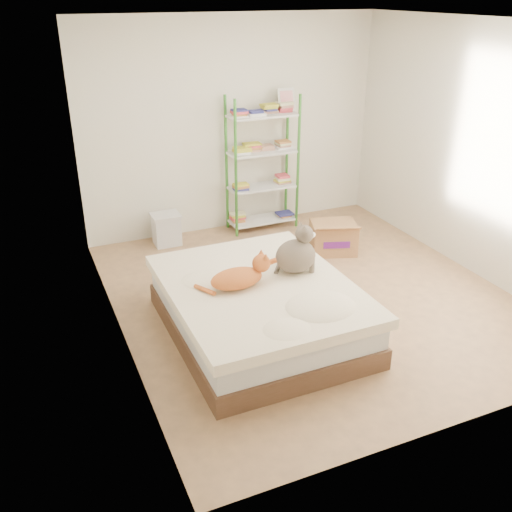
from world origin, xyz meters
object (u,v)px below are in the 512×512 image
bed (259,309)px  orange_cat (236,276)px  white_bin (166,229)px  shelf_unit (263,160)px  cardboard_box (333,237)px  grey_cat (296,249)px

bed → orange_cat: (-0.20, 0.02, 0.36)m
white_bin → orange_cat: bearing=-89.2°
shelf_unit → cardboard_box: (0.45, -1.04, -0.71)m
orange_cat → grey_cat: size_ratio=1.22×
grey_cat → white_bin: 2.32m
bed → white_bin: 2.27m
grey_cat → shelf_unit: bearing=-10.5°
grey_cat → shelf_unit: size_ratio=0.26×
cardboard_box → white_bin: bearing=169.4°
cardboard_box → white_bin: 2.01m
bed → shelf_unit: shelf_unit is taller
grey_cat → shelf_unit: shelf_unit is taller
orange_cat → shelf_unit: (1.27, 2.28, 0.29)m
bed → grey_cat: 0.63m
grey_cat → cardboard_box: bearing=-37.4°
grey_cat → cardboard_box: grey_cat is taller
grey_cat → white_bin: size_ratio=1.17×
shelf_unit → grey_cat: bearing=-106.7°
grey_cat → white_bin: grey_cat is taller
bed → cardboard_box: (1.51, 1.26, -0.07)m
bed → shelf_unit: bearing=65.0°
grey_cat → cardboard_box: 1.70m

